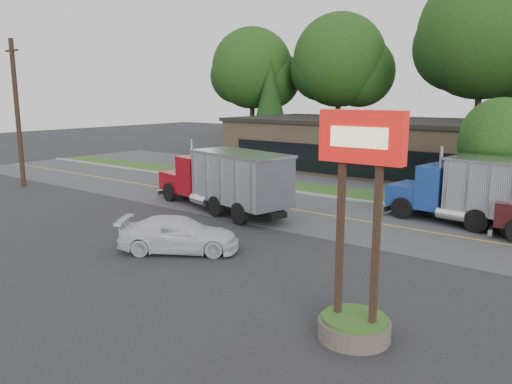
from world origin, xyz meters
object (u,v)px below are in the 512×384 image
(bilo_sign, at_px, (357,265))
(dump_truck_blue, at_px, (476,190))
(rally_car, at_px, (179,234))
(dump_truck_red, at_px, (226,179))
(utility_pole, at_px, (17,113))

(bilo_sign, relative_size, dump_truck_blue, 0.76)
(dump_truck_blue, height_order, rally_car, dump_truck_blue)
(dump_truck_blue, bearing_deg, dump_truck_red, 30.41)
(dump_truck_blue, bearing_deg, rally_car, 60.92)
(utility_pole, bearing_deg, dump_truck_red, 10.23)
(bilo_sign, bearing_deg, dump_truck_red, 143.92)
(dump_truck_red, bearing_deg, rally_car, 129.52)
(dump_truck_red, bearing_deg, utility_pole, 23.92)
(utility_pole, distance_m, rally_car, 20.24)
(utility_pole, xyz_separation_m, dump_truck_red, (16.24, 2.93, -3.28))
(utility_pole, xyz_separation_m, rally_car, (19.42, -3.63, -4.38))
(dump_truck_blue, distance_m, rally_car, 14.39)
(bilo_sign, bearing_deg, rally_car, 165.38)
(rally_car, bearing_deg, utility_pole, 45.03)
(utility_pole, distance_m, bilo_sign, 29.29)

